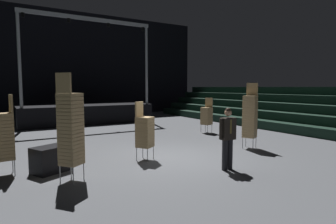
{
  "coord_description": "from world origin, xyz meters",
  "views": [
    {
      "loc": [
        -4.58,
        -7.46,
        2.24
      ],
      "look_at": [
        0.25,
        0.57,
        1.4
      ],
      "focal_mm": 29.89,
      "sensor_mm": 36.0,
      "label": 1
    }
  ],
  "objects_px": {
    "stage_riser": "(86,112)",
    "chair_stack_mid_right": "(4,135)",
    "chair_stack_front_left": "(71,128)",
    "chair_stack_front_right": "(145,131)",
    "man_with_tie": "(228,135)",
    "chair_stack_mid_centre": "(250,116)",
    "equipment_road_case": "(51,159)",
    "chair_stack_mid_left": "(67,125)",
    "chair_stack_rear_left": "(207,115)"
  },
  "relations": [
    {
      "from": "chair_stack_front_left",
      "to": "chair_stack_mid_right",
      "type": "bearing_deg",
      "value": -172.77
    },
    {
      "from": "chair_stack_front_left",
      "to": "equipment_road_case",
      "type": "bearing_deg",
      "value": 158.63
    },
    {
      "from": "chair_stack_front_right",
      "to": "chair_stack_mid_right",
      "type": "height_order",
      "value": "chair_stack_mid_right"
    },
    {
      "from": "chair_stack_front_left",
      "to": "chair_stack_front_right",
      "type": "height_order",
      "value": "chair_stack_front_left"
    },
    {
      "from": "man_with_tie",
      "to": "equipment_road_case",
      "type": "xyz_separation_m",
      "value": [
        -4.12,
        2.25,
        -0.61
      ]
    },
    {
      "from": "stage_riser",
      "to": "chair_stack_mid_right",
      "type": "bearing_deg",
      "value": -115.37
    },
    {
      "from": "chair_stack_rear_left",
      "to": "equipment_road_case",
      "type": "xyz_separation_m",
      "value": [
        -7.56,
        -2.92,
        -0.52
      ]
    },
    {
      "from": "stage_riser",
      "to": "chair_stack_rear_left",
      "type": "bearing_deg",
      "value": -59.79
    },
    {
      "from": "chair_stack_front_left",
      "to": "equipment_road_case",
      "type": "xyz_separation_m",
      "value": [
        -0.31,
        1.02,
        -0.94
      ]
    },
    {
      "from": "chair_stack_mid_left",
      "to": "chair_stack_mid_centre",
      "type": "xyz_separation_m",
      "value": [
        5.85,
        -2.75,
        0.25
      ]
    },
    {
      "from": "man_with_tie",
      "to": "chair_stack_mid_right",
      "type": "bearing_deg",
      "value": -25.11
    },
    {
      "from": "chair_stack_front_left",
      "to": "chair_stack_rear_left",
      "type": "height_order",
      "value": "chair_stack_front_left"
    },
    {
      "from": "chair_stack_mid_left",
      "to": "equipment_road_case",
      "type": "relative_size",
      "value": 2.09
    },
    {
      "from": "chair_stack_front_right",
      "to": "man_with_tie",
      "type": "bearing_deg",
      "value": 91.06
    },
    {
      "from": "chair_stack_mid_centre",
      "to": "stage_riser",
      "type": "bearing_deg",
      "value": -9.58
    },
    {
      "from": "chair_stack_front_left",
      "to": "chair_stack_rear_left",
      "type": "xyz_separation_m",
      "value": [
        7.25,
        3.94,
        -0.42
      ]
    },
    {
      "from": "stage_riser",
      "to": "chair_stack_front_right",
      "type": "height_order",
      "value": "stage_riser"
    },
    {
      "from": "man_with_tie",
      "to": "chair_stack_mid_left",
      "type": "distance_m",
      "value": 5.45
    },
    {
      "from": "chair_stack_front_right",
      "to": "chair_stack_rear_left",
      "type": "height_order",
      "value": "chair_stack_front_right"
    },
    {
      "from": "equipment_road_case",
      "to": "chair_stack_front_right",
      "type": "bearing_deg",
      "value": -3.5
    },
    {
      "from": "stage_riser",
      "to": "chair_stack_mid_centre",
      "type": "relative_size",
      "value": 3.26
    },
    {
      "from": "man_with_tie",
      "to": "chair_stack_front_right",
      "type": "distance_m",
      "value": 2.55
    },
    {
      "from": "chair_stack_mid_left",
      "to": "chair_stack_rear_left",
      "type": "bearing_deg",
      "value": -144.34
    },
    {
      "from": "chair_stack_mid_right",
      "to": "chair_stack_rear_left",
      "type": "relative_size",
      "value": 1.2
    },
    {
      "from": "chair_stack_mid_centre",
      "to": "chair_stack_front_left",
      "type": "bearing_deg",
      "value": 66.96
    },
    {
      "from": "chair_stack_mid_left",
      "to": "chair_stack_mid_right",
      "type": "relative_size",
      "value": 0.92
    },
    {
      "from": "man_with_tie",
      "to": "chair_stack_rear_left",
      "type": "relative_size",
      "value": 0.99
    },
    {
      "from": "chair_stack_front_left",
      "to": "chair_stack_front_right",
      "type": "relative_size",
      "value": 1.43
    },
    {
      "from": "equipment_road_case",
      "to": "chair_stack_rear_left",
      "type": "bearing_deg",
      "value": 21.11
    },
    {
      "from": "chair_stack_mid_left",
      "to": "chair_stack_mid_right",
      "type": "distance_m",
      "value": 2.6
    },
    {
      "from": "stage_riser",
      "to": "man_with_tie",
      "type": "xyz_separation_m",
      "value": [
        0.62,
        -12.14,
        0.29
      ]
    },
    {
      "from": "stage_riser",
      "to": "chair_stack_front_right",
      "type": "xyz_separation_m",
      "value": [
        -0.84,
        -10.05,
        0.24
      ]
    },
    {
      "from": "stage_riser",
      "to": "chair_stack_front_right",
      "type": "distance_m",
      "value": 10.09
    },
    {
      "from": "chair_stack_front_left",
      "to": "chair_stack_mid_right",
      "type": "relative_size",
      "value": 1.25
    },
    {
      "from": "stage_riser",
      "to": "chair_stack_mid_right",
      "type": "relative_size",
      "value": 3.8
    },
    {
      "from": "man_with_tie",
      "to": "chair_stack_mid_left",
      "type": "xyz_separation_m",
      "value": [
        -3.28,
        4.35,
        -0.01
      ]
    },
    {
      "from": "chair_stack_mid_centre",
      "to": "equipment_road_case",
      "type": "xyz_separation_m",
      "value": [
        -6.69,
        0.65,
        -0.85
      ]
    },
    {
      "from": "man_with_tie",
      "to": "chair_stack_mid_left",
      "type": "bearing_deg",
      "value": -51.78
    },
    {
      "from": "chair_stack_mid_right",
      "to": "equipment_road_case",
      "type": "bearing_deg",
      "value": -111.18
    },
    {
      "from": "chair_stack_mid_right",
      "to": "chair_stack_rear_left",
      "type": "bearing_deg",
      "value": -77.86
    },
    {
      "from": "man_with_tie",
      "to": "chair_stack_front_left",
      "type": "distance_m",
      "value": 4.02
    },
    {
      "from": "chair_stack_mid_left",
      "to": "man_with_tie",
      "type": "bearing_deg",
      "value": 155.77
    },
    {
      "from": "equipment_road_case",
      "to": "chair_stack_mid_left",
      "type": "bearing_deg",
      "value": 68.2
    },
    {
      "from": "man_with_tie",
      "to": "chair_stack_front_right",
      "type": "relative_size",
      "value": 0.94
    },
    {
      "from": "stage_riser",
      "to": "chair_stack_mid_right",
      "type": "height_order",
      "value": "stage_riser"
    },
    {
      "from": "chair_stack_mid_centre",
      "to": "chair_stack_rear_left",
      "type": "height_order",
      "value": "chair_stack_mid_centre"
    },
    {
      "from": "man_with_tie",
      "to": "chair_stack_front_left",
      "type": "xyz_separation_m",
      "value": [
        -3.81,
        1.22,
        0.33
      ]
    },
    {
      "from": "stage_riser",
      "to": "chair_stack_mid_right",
      "type": "distance_m",
      "value": 10.61
    },
    {
      "from": "man_with_tie",
      "to": "equipment_road_case",
      "type": "bearing_deg",
      "value": -27.39
    },
    {
      "from": "man_with_tie",
      "to": "equipment_road_case",
      "type": "relative_size",
      "value": 1.88
    }
  ]
}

